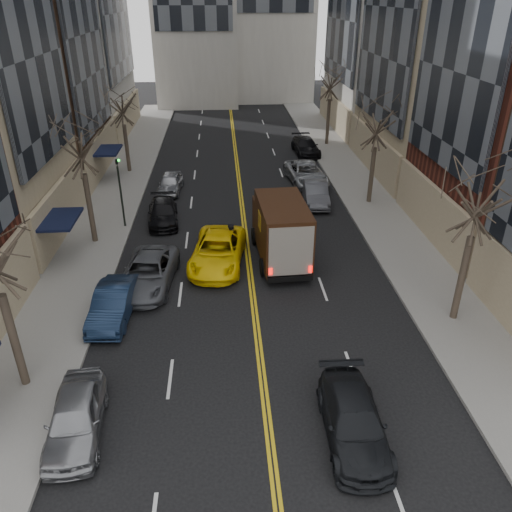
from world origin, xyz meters
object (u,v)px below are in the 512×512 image
Objects in this scene: ups_truck at (281,230)px; observer_sedan at (354,421)px; pedestrian at (232,239)px; taxi at (218,251)px.

observer_sedan is at bearing -88.46° from ups_truck.
ups_truck is 3.52× the size of pedestrian.
pedestrian is (-2.58, 0.78, -0.83)m from ups_truck.
ups_truck is 1.37× the size of observer_sedan.
observer_sedan is at bearing -62.30° from taxi.
taxi is (-3.39, -0.36, -0.95)m from ups_truck.
pedestrian is at bearing 106.15° from observer_sedan.
ups_truck is at bearing -94.44° from pedestrian.
ups_truck is at bearing 14.02° from taxi.
taxi is at bearing -176.82° from ups_truck.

